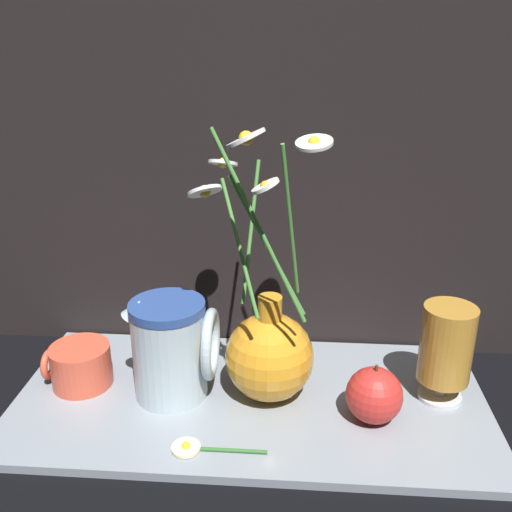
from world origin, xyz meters
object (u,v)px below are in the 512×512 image
(vase_with_flowers, at_px, (269,351))
(orange_fruit, at_px, (374,395))
(yellow_mug, at_px, (80,365))
(tea_glass, at_px, (446,346))
(ceramic_pitcher, at_px, (173,344))

(vase_with_flowers, xyz_separation_m, orange_fruit, (0.14, -0.04, -0.03))
(vase_with_flowers, bearing_deg, yellow_mug, 178.24)
(vase_with_flowers, distance_m, tea_glass, 0.24)
(yellow_mug, xyz_separation_m, tea_glass, (0.51, 0.00, 0.05))
(tea_glass, height_order, orange_fruit, tea_glass)
(orange_fruit, bearing_deg, yellow_mug, 172.88)
(ceramic_pitcher, xyz_separation_m, orange_fruit, (0.27, -0.04, -0.04))
(ceramic_pitcher, xyz_separation_m, tea_glass, (0.37, 0.01, 0.01))
(orange_fruit, bearing_deg, tea_glass, 28.85)
(yellow_mug, xyz_separation_m, ceramic_pitcher, (0.14, -0.01, 0.05))
(ceramic_pitcher, bearing_deg, yellow_mug, 175.97)
(yellow_mug, bearing_deg, tea_glass, 0.35)
(tea_glass, bearing_deg, yellow_mug, -179.65)
(ceramic_pitcher, relative_size, orange_fruit, 1.83)
(vase_with_flowers, bearing_deg, orange_fruit, -17.17)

